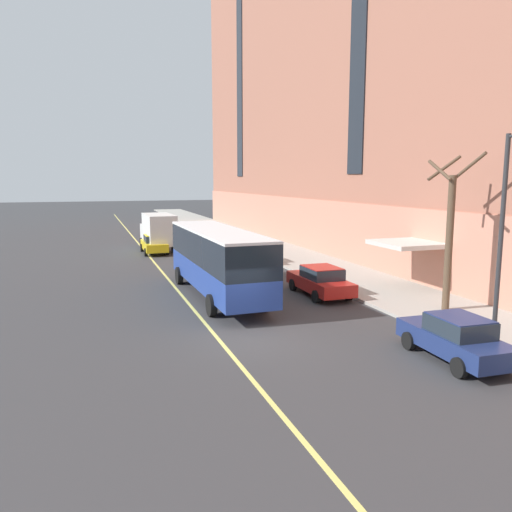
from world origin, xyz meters
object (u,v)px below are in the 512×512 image
Objects in this scene: city_bus at (217,258)px; taxi_cab at (154,244)px; parked_car_red_5 at (320,281)px; street_lamp at (507,222)px; parked_car_navy_1 at (455,338)px; parked_car_green_2 at (207,232)px; street_tree_mid_block at (450,232)px; parked_car_silver_0 at (254,253)px; parked_car_silver_6 at (233,242)px; box_truck at (158,230)px.

taxi_cab is (-1.09, 16.72, -1.26)m from city_bus.
taxi_cab is (-6.27, 18.08, -0.00)m from parked_car_red_5.
parked_car_red_5 is 10.99m from street_lamp.
parked_car_red_5 is at bearing 90.42° from parked_car_navy_1.
taxi_cab is (-6.30, -7.79, -0.00)m from parked_car_green_2.
taxi_cab is 29.60m from street_lamp.
street_lamp reaches higher than taxi_cab.
parked_car_green_2 is at bearing 97.20° from street_tree_mid_block.
parked_car_silver_0 is 0.92× the size of parked_car_silver_6.
city_bus is 1.56× the size of street_lamp.
street_lamp reaches higher than parked_car_green_2.
city_bus is 2.51× the size of taxi_cab.
parked_car_navy_1 is (5.25, -11.42, -1.27)m from city_bus.
street_tree_mid_block is (3.76, -21.95, 2.92)m from parked_car_silver_6.
street_lamp is (1.78, -0.06, 3.84)m from parked_car_navy_1.
box_truck is 1.54× the size of taxi_cab.
street_tree_mid_block is at bearing -34.53° from city_bus.
street_lamp reaches higher than box_truck.
street_tree_mid_block is 5.69m from street_lamp.
box_truck reaches higher than parked_car_navy_1.
city_bus is at bearing 145.47° from street_tree_mid_block.
box_truck is 0.96× the size of street_lamp.
parked_car_navy_1 is 30.20m from box_truck.
city_bus is 18.21m from box_truck.
parked_car_silver_6 is (0.13, -8.82, 0.00)m from parked_car_green_2.
city_bus is 2.42× the size of parked_car_red_5.
box_truck is 26.37m from street_tree_mid_block.
parked_car_red_5 is 1.04× the size of taxi_cab.
parked_car_green_2 is (0.13, 15.26, 0.00)m from parked_car_silver_0.
city_bus is 16.62m from parked_car_silver_6.
city_bus is 1.63× the size of street_tree_mid_block.
parked_car_red_5 is 19.14m from taxi_cab.
parked_car_navy_1 is 0.62× the size of street_tree_mid_block.
parked_car_navy_1 is at bearing -89.58° from parked_car_red_5.
box_truck is at bearing 106.33° from parked_car_red_5.
parked_car_navy_1 is at bearing -77.31° from taxi_cab.
street_lamp reaches higher than parked_car_silver_6.
street_tree_mid_block reaches higher than parked_car_green_2.
street_lamp is at bearing -111.65° from street_tree_mid_block.
street_tree_mid_block is (3.89, -30.78, 2.92)m from parked_car_green_2.
parked_car_navy_1 is 7.07m from street_tree_mid_block.
city_bus reaches higher than parked_car_silver_0.
parked_car_silver_6 is 6.48m from box_truck.
parked_car_red_5 is 1.01× the size of parked_car_silver_6.
parked_car_silver_6 is 0.64× the size of street_lamp.
parked_car_silver_6 is (0.09, 27.12, 0.00)m from parked_car_navy_1.
parked_car_silver_6 is at bearing 93.56° from street_lamp.
box_truck reaches higher than parked_car_silver_6.
parked_car_green_2 and taxi_cab have the same top height.
parked_car_navy_1 is 28.85m from taxi_cab.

